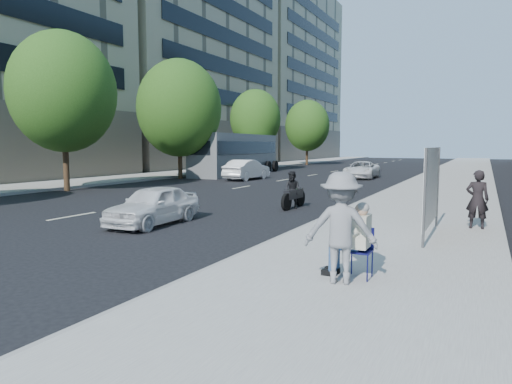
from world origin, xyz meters
The scene contains 18 objects.
ground centered at (0.00, 0.00, 0.00)m, with size 160.00×160.00×0.00m, color black.
near_sidewalk centered at (4.00, 20.00, 0.07)m, with size 5.00×120.00×0.15m, color gray.
far_sidewalk centered at (-16.75, 20.00, 0.07)m, with size 4.50×120.00×0.15m, color gray.
far_bldg_mid centered at (-30.00, 34.00, 17.00)m, with size 22.00×26.00×34.00m, color tan.
far_bldg_north centered at (-30.00, 62.00, 14.00)m, with size 22.00×28.00×28.00m, color tan.
tree_far_b centered at (-13.70, 8.00, 5.13)m, with size 5.40×5.40×8.24m.
tree_far_c centered at (-13.70, 18.00, 5.02)m, with size 6.00×6.00×8.47m.
tree_far_d centered at (-13.70, 30.00, 4.89)m, with size 4.80×4.80×7.65m.
tree_far_e centered at (-13.70, 44.00, 4.78)m, with size 5.40×5.40×7.89m.
seated_protester centered at (4.00, -1.25, 0.87)m, with size 0.83×1.12×1.31m.
jogger centered at (3.89, -1.68, 1.07)m, with size 1.18×0.68×1.83m, color gray.
pedestrian_woman centered at (5.80, 4.77, 0.95)m, with size 0.58×0.38×1.60m, color black.
protest_banner centered at (4.78, 3.12, 1.40)m, with size 0.08×3.06×2.20m.
white_sedan_near centered at (-3.01, 2.00, 0.60)m, with size 1.41×3.49×1.19m, color white.
white_sedan_mid centered at (-8.91, 19.21, 0.70)m, with size 1.48×4.26×1.40m, color white.
white_sedan_far centered at (-2.08, 24.16, 0.61)m, with size 2.04×4.43×1.23m, color white.
motorcycle centered at (-0.55, 7.16, 0.64)m, with size 0.73×2.05×1.42m.
bus centered at (-12.53, 24.26, 1.64)m, with size 3.46×12.22×3.30m.
Camera 1 is at (5.96, -8.85, 2.41)m, focal length 32.00 mm.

